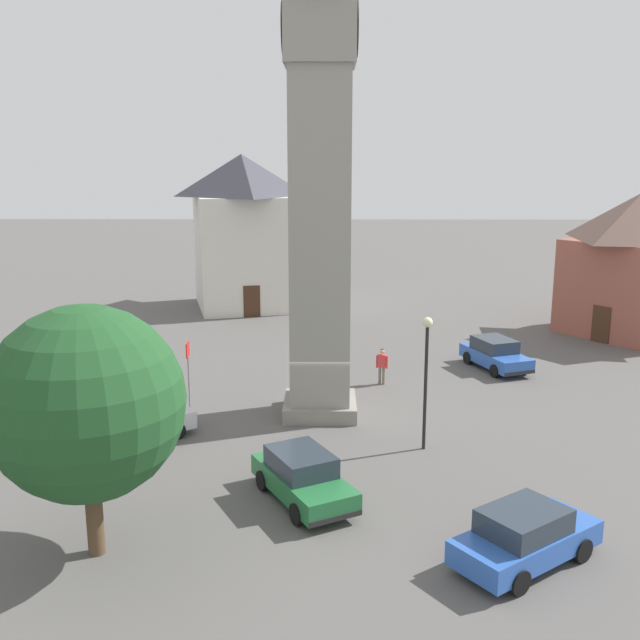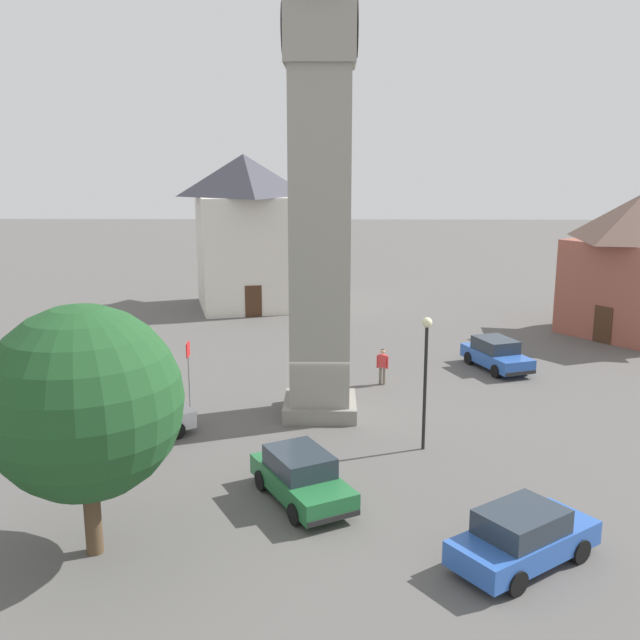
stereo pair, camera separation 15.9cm
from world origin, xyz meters
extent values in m
plane|color=#565451|center=(0.00, 0.00, 0.00)|extent=(200.00, 200.00, 0.00)
cube|color=gray|center=(0.00, 0.00, 0.30)|extent=(2.92, 2.92, 0.60)
cube|color=gray|center=(0.00, 0.00, 7.05)|extent=(2.34, 2.34, 12.89)
cube|color=gray|center=(0.00, 0.00, 14.78)|extent=(2.62, 2.62, 2.57)
cylinder|color=white|center=(0.00, 1.34, 14.78)|extent=(1.96, 0.04, 1.96)
torus|color=black|center=(0.00, 1.35, 14.78)|extent=(2.02, 0.06, 2.02)
cube|color=black|center=(0.00, 1.38, 14.99)|extent=(0.05, 0.02, 0.55)
cube|color=black|center=(0.29, 1.38, 14.78)|extent=(0.75, 0.02, 0.04)
cylinder|color=white|center=(0.00, -1.34, 14.78)|extent=(1.96, 0.04, 1.96)
torus|color=black|center=(0.00, -1.35, 14.78)|extent=(2.02, 0.06, 2.02)
cylinder|color=black|center=(-2.83, 10.52, 0.32)|extent=(0.68, 0.42, 0.64)
cylinder|color=black|center=(-2.30, 12.03, 0.32)|extent=(0.68, 0.42, 0.64)
cube|color=#2D5BB7|center=(-11.11, -5.39, 0.59)|extent=(3.79, 4.31, 0.64)
cube|color=#28333D|center=(-11.20, -5.27, 1.21)|extent=(2.50, 2.62, 0.64)
cylinder|color=black|center=(-9.74, -5.91, 0.32)|extent=(0.56, 0.65, 0.64)
cylinder|color=black|center=(-11.03, -6.85, 0.32)|extent=(0.56, 0.65, 0.64)
cylinder|color=black|center=(-11.19, -3.92, 0.32)|extent=(0.56, 0.65, 0.64)
cylinder|color=black|center=(-12.48, -4.87, 0.32)|extent=(0.56, 0.65, 0.64)
cube|color=black|center=(-9.92, -7.02, 0.37)|extent=(1.42, 1.08, 0.16)
cube|color=#2D5BB7|center=(6.47, -8.61, 0.59)|extent=(4.44, 3.01, 0.64)
cube|color=#28333D|center=(6.61, -8.56, 1.21)|extent=(2.51, 2.19, 0.64)
cylinder|color=black|center=(5.59, -9.79, 0.32)|extent=(0.68, 0.43, 0.64)
cylinder|color=black|center=(5.04, -8.29, 0.32)|extent=(0.68, 0.43, 0.64)
cylinder|color=black|center=(7.90, -8.94, 0.32)|extent=(0.68, 0.43, 0.64)
cylinder|color=black|center=(7.35, -7.44, 0.32)|extent=(0.68, 0.43, 0.64)
cube|color=black|center=(4.58, -9.31, 0.37)|extent=(0.69, 1.60, 0.16)
cube|color=silver|center=(-2.97, 6.73, 0.59)|extent=(3.83, 4.30, 0.64)
cube|color=#28333D|center=(-3.06, 6.85, 1.21)|extent=(2.51, 2.62, 0.64)
cylinder|color=black|center=(-1.59, 6.23, 0.32)|extent=(0.56, 0.64, 0.64)
cylinder|color=black|center=(-2.87, 5.27, 0.32)|extent=(0.56, 0.64, 0.64)
cylinder|color=black|center=(-3.08, 8.19, 0.32)|extent=(0.56, 0.64, 0.64)
cylinder|color=black|center=(-4.35, 7.23, 0.32)|extent=(0.56, 0.64, 0.64)
cube|color=black|center=(-1.76, 5.12, 0.37)|extent=(1.40, 1.10, 0.16)
cube|color=#236B38|center=(-7.73, 0.42, 0.59)|extent=(4.42, 3.44, 0.64)
cube|color=#28333D|center=(-7.60, 0.49, 1.21)|extent=(2.59, 2.37, 0.64)
cylinder|color=black|center=(-8.43, -0.87, 0.32)|extent=(0.67, 0.50, 0.64)
cylinder|color=black|center=(-9.19, 0.54, 0.32)|extent=(0.67, 0.50, 0.64)
cylinder|color=black|center=(-6.27, 0.30, 0.32)|extent=(0.67, 0.50, 0.64)
cylinder|color=black|center=(-7.03, 1.71, 0.32)|extent=(0.67, 0.50, 0.64)
cube|color=black|center=(-9.51, -0.54, 0.37)|extent=(0.90, 1.52, 0.16)
cylinder|color=#706656|center=(3.89, -2.89, 0.41)|extent=(0.13, 0.13, 0.82)
cylinder|color=#706656|center=(3.95, -2.72, 0.41)|extent=(0.13, 0.13, 0.82)
cube|color=#D13838|center=(3.92, -2.80, 1.12)|extent=(0.33, 0.41, 0.60)
cylinder|color=#D13838|center=(3.84, -3.02, 1.07)|extent=(0.09, 0.09, 0.60)
cylinder|color=#D13838|center=(4.00, -2.58, 1.07)|extent=(0.09, 0.09, 0.60)
sphere|color=tan|center=(3.92, -2.80, 1.57)|extent=(0.22, 0.22, 0.22)
sphere|color=black|center=(3.93, -2.81, 1.59)|extent=(0.20, 0.20, 0.20)
cylinder|color=brown|center=(-10.76, 5.74, 1.20)|extent=(0.44, 0.44, 2.41)
sphere|color=#1E4C23|center=(-10.76, 5.74, 4.16)|extent=(4.99, 4.99, 4.99)
cube|color=#995142|center=(13.74, -18.26, 2.79)|extent=(9.07, 8.96, 5.59)
cube|color=#422819|center=(11.87, -15.78, 1.05)|extent=(0.93, 0.73, 2.10)
cube|color=silver|center=(22.00, 5.62, 3.87)|extent=(8.64, 7.87, 7.75)
pyramid|color=#383842|center=(22.00, 5.62, 9.15)|extent=(9.07, 8.26, 2.81)
cube|color=#422819|center=(18.43, 4.71, 1.05)|extent=(0.35, 1.09, 2.10)
cylinder|color=black|center=(-3.66, -3.75, 2.23)|extent=(0.12, 0.12, 4.47)
sphere|color=beige|center=(-3.66, -3.75, 4.65)|extent=(0.36, 0.36, 0.36)
cylinder|color=gray|center=(0.62, 5.45, 1.10)|extent=(0.07, 0.07, 2.20)
cube|color=red|center=(0.62, 5.45, 2.50)|extent=(0.60, 0.04, 0.60)
camera|label=1|loc=(-27.71, -0.32, 10.07)|focal=40.14mm
camera|label=2|loc=(-27.71, -0.48, 10.07)|focal=40.14mm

